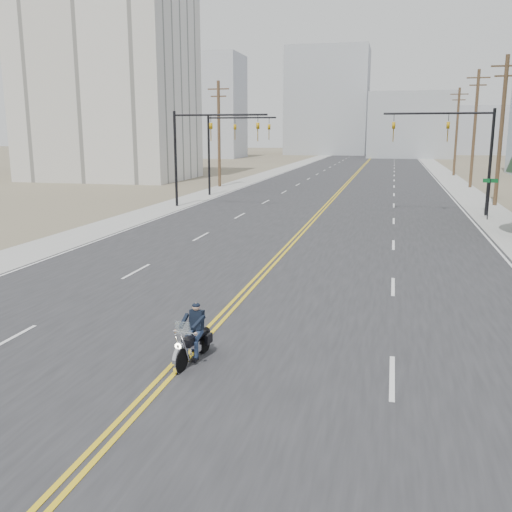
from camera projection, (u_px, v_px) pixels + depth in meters
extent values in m
plane|color=#776D56|center=(106.00, 443.00, 10.24)|extent=(400.00, 400.00, 0.00)
cube|color=#303033|center=(356.00, 174.00, 76.79)|extent=(20.00, 200.00, 0.01)
cube|color=#A5A5A0|center=(273.00, 173.00, 79.39)|extent=(3.00, 200.00, 0.01)
cube|color=#A5A5A0|center=(445.00, 175.00, 74.19)|extent=(3.00, 200.00, 0.01)
cylinder|color=black|center=(176.00, 159.00, 42.41)|extent=(0.20, 0.20, 7.00)
cylinder|color=black|center=(220.00, 115.00, 40.94)|extent=(7.00, 0.14, 0.14)
imported|color=#BF8C0C|center=(211.00, 124.00, 41.24)|extent=(0.21, 0.26, 1.30)
imported|color=#BF8C0C|center=(258.00, 124.00, 40.44)|extent=(0.21, 0.26, 1.30)
cylinder|color=black|center=(490.00, 163.00, 37.43)|extent=(0.20, 0.20, 7.00)
cylinder|color=black|center=(438.00, 113.00, 37.54)|extent=(7.00, 0.14, 0.14)
imported|color=#BF8C0C|center=(448.00, 123.00, 37.52)|extent=(0.21, 0.26, 1.30)
imported|color=#BF8C0C|center=(394.00, 124.00, 38.32)|extent=(0.21, 0.26, 1.30)
cylinder|color=black|center=(209.00, 155.00, 50.01)|extent=(0.20, 0.20, 7.00)
cylinder|color=black|center=(242.00, 118.00, 48.66)|extent=(6.00, 0.14, 0.14)
imported|color=#BF8C0C|center=(235.00, 126.00, 48.93)|extent=(0.21, 0.26, 1.30)
imported|color=#BF8C0C|center=(269.00, 125.00, 48.25)|extent=(0.21, 0.26, 1.30)
cylinder|color=black|center=(489.00, 200.00, 36.04)|extent=(0.06, 0.06, 2.60)
cube|color=#0C5926|center=(490.00, 181.00, 35.79)|extent=(0.90, 0.03, 0.25)
cylinder|color=brown|center=(501.00, 132.00, 42.37)|extent=(0.30, 0.30, 11.00)
cube|color=brown|center=(507.00, 66.00, 41.38)|extent=(2.20, 0.12, 0.12)
cube|color=brown|center=(506.00, 76.00, 41.52)|extent=(1.60, 0.12, 0.12)
cylinder|color=brown|center=(474.00, 130.00, 56.58)|extent=(0.30, 0.30, 11.50)
cube|color=brown|center=(479.00, 78.00, 55.53)|extent=(2.20, 0.12, 0.12)
cube|color=brown|center=(478.00, 85.00, 55.68)|extent=(1.60, 0.12, 0.12)
cylinder|color=brown|center=(457.00, 132.00, 72.79)|extent=(0.30, 0.30, 11.00)
cube|color=brown|center=(459.00, 94.00, 71.80)|extent=(2.20, 0.12, 0.12)
cube|color=brown|center=(459.00, 100.00, 71.95)|extent=(1.60, 0.12, 0.12)
cylinder|color=brown|center=(219.00, 135.00, 57.59)|extent=(0.30, 0.30, 10.50)
cube|color=brown|center=(218.00, 89.00, 56.65)|extent=(2.20, 0.12, 0.12)
cube|color=brown|center=(218.00, 96.00, 56.79)|extent=(1.60, 0.12, 0.12)
cube|color=silver|center=(107.00, 48.00, 65.69)|extent=(18.00, 14.00, 30.00)
cube|color=#B7BCC6|center=(210.00, 107.00, 125.16)|extent=(14.00, 12.00, 22.00)
cube|color=#ADB2B7|center=(410.00, 125.00, 125.79)|extent=(18.00, 14.00, 14.00)
cube|color=#ADB2B7|center=(328.00, 102.00, 143.30)|extent=(20.00, 15.00, 26.00)
cube|color=#B7BCC6|center=(476.00, 130.00, 145.92)|extent=(14.00, 14.00, 12.00)
cube|color=#ADB2B7|center=(172.00, 122.00, 143.45)|extent=(12.00, 12.00, 16.00)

